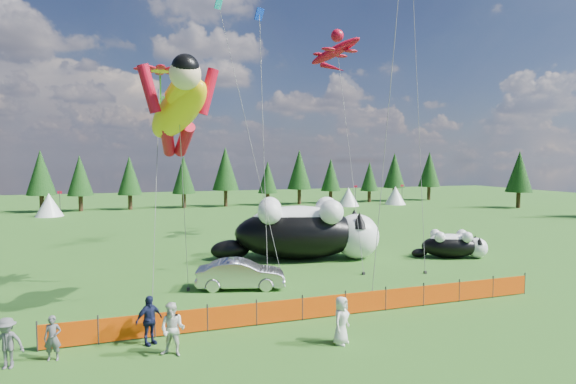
# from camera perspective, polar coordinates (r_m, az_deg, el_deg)

# --- Properties ---
(ground) EXTENTS (160.00, 160.00, 0.00)m
(ground) POSITION_cam_1_polar(r_m,az_deg,el_deg) (22.80, 1.60, -13.24)
(ground) COLOR #0F3D0B
(ground) RESTS_ON ground
(safety_fence) EXTENTS (22.06, 0.06, 1.10)m
(safety_fence) POSITION_cam_1_polar(r_m,az_deg,el_deg) (19.98, 4.62, -14.25)
(safety_fence) COLOR #262626
(safety_fence) RESTS_ON ground
(tree_line) EXTENTS (90.00, 4.00, 8.00)m
(tree_line) POSITION_cam_1_polar(r_m,az_deg,el_deg) (65.95, -11.78, 1.52)
(tree_line) COLOR black
(tree_line) RESTS_ON ground
(festival_tents) EXTENTS (50.00, 3.20, 2.80)m
(festival_tents) POSITION_cam_1_polar(r_m,az_deg,el_deg) (63.44, -1.31, -0.85)
(festival_tents) COLOR white
(festival_tents) RESTS_ON ground
(cat_large) EXTENTS (11.39, 6.28, 4.19)m
(cat_large) POSITION_cam_1_polar(r_m,az_deg,el_deg) (30.95, 2.21, -4.86)
(cat_large) COLOR black
(cat_large) RESTS_ON ground
(cat_small) EXTENTS (5.07, 3.16, 1.91)m
(cat_small) POSITION_cam_1_polar(r_m,az_deg,el_deg) (33.53, 20.27, -6.30)
(cat_small) COLOR black
(cat_small) RESTS_ON ground
(car) EXTENTS (4.89, 2.73, 1.53)m
(car) POSITION_cam_1_polar(r_m,az_deg,el_deg) (24.25, -6.01, -10.33)
(car) COLOR silver
(car) RESTS_ON ground
(spectator_a) EXTENTS (0.61, 0.44, 1.53)m
(spectator_a) POSITION_cam_1_polar(r_m,az_deg,el_deg) (17.83, -27.71, -16.10)
(spectator_a) COLOR #535458
(spectator_a) RESTS_ON ground
(spectator_b) EXTENTS (1.05, 0.90, 1.87)m
(spectator_b) POSITION_cam_1_polar(r_m,az_deg,el_deg) (16.71, -14.45, -16.53)
(spectator_b) COLOR silver
(spectator_b) RESTS_ON ground
(spectator_c) EXTENTS (1.20, 1.02, 1.83)m
(spectator_c) POSITION_cam_1_polar(r_m,az_deg,el_deg) (17.86, -17.24, -15.28)
(spectator_c) COLOR #151B3B
(spectator_c) RESTS_ON ground
(spectator_d) EXTENTS (1.19, 0.79, 1.68)m
(spectator_d) POSITION_cam_1_polar(r_m,az_deg,el_deg) (17.88, -32.12, -15.95)
(spectator_d) COLOR #535458
(spectator_d) RESTS_ON ground
(spectator_e) EXTENTS (1.03, 0.99, 1.78)m
(spectator_e) POSITION_cam_1_polar(r_m,az_deg,el_deg) (17.29, 6.78, -15.88)
(spectator_e) COLOR silver
(spectator_e) RESTS_ON ground
(superhero_kite) EXTENTS (6.12, 6.87, 11.47)m
(superhero_kite) POSITION_cam_1_polar(r_m,az_deg,el_deg) (19.97, -13.79, 10.03)
(superhero_kite) COLOR yellow
(superhero_kite) RESTS_ON ground
(gecko_kite) EXTENTS (6.77, 14.60, 19.30)m
(gecko_kite) POSITION_cam_1_polar(r_m,az_deg,el_deg) (38.82, 6.01, 17.35)
(gecko_kite) COLOR #B80921
(gecko_kite) RESTS_ON ground
(flower_kite) EXTENTS (3.01, 6.11, 11.97)m
(flower_kite) POSITION_cam_1_polar(r_m,az_deg,el_deg) (23.68, -15.95, 14.29)
(flower_kite) COLOR #B80921
(flower_kite) RESTS_ON ground
(diamond_kite_a) EXTENTS (1.59, 5.71, 16.93)m
(diamond_kite_a) POSITION_cam_1_polar(r_m,az_deg,el_deg) (29.60, -3.61, 20.29)
(diamond_kite_a) COLOR #0D31C9
(diamond_kite_a) RESTS_ON ground
(diamond_kite_c) EXTENTS (3.13, 2.74, 16.38)m
(diamond_kite_c) POSITION_cam_1_polar(r_m,az_deg,el_deg) (25.32, 13.76, 22.04)
(diamond_kite_c) COLOR #0D31C9
(diamond_kite_c) RESTS_ON ground
(diamond_kite_d) EXTENTS (2.82, 8.22, 19.74)m
(diamond_kite_d) POSITION_cam_1_polar(r_m,az_deg,el_deg) (34.90, -8.42, 21.05)
(diamond_kite_d) COLOR #0DA0A1
(diamond_kite_d) RESTS_ON ground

